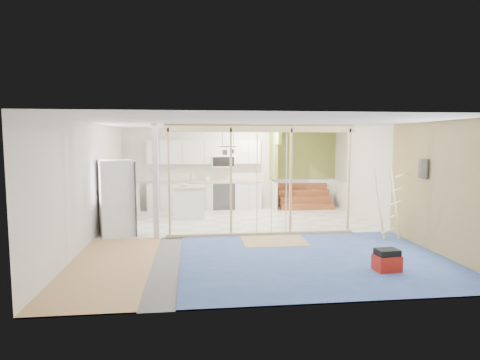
{
  "coord_description": "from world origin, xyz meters",
  "views": [
    {
      "loc": [
        -1.24,
        -9.09,
        2.23
      ],
      "look_at": [
        -0.12,
        0.6,
        1.26
      ],
      "focal_mm": 30.0,
      "sensor_mm": 36.0,
      "label": 1
    }
  ],
  "objects": [
    {
      "name": "ceiling_light",
      "position": [
        1.4,
        3.0,
        2.54
      ],
      "size": [
        0.32,
        0.32,
        0.08
      ],
      "primitive_type": "cylinder",
      "color": "#FFEABF",
      "rests_on": "room"
    },
    {
      "name": "bowl",
      "position": [
        -1.5,
        2.36,
        0.96
      ],
      "size": [
        0.32,
        0.32,
        0.06
      ],
      "primitive_type": "imported",
      "rotation": [
        0.0,
        0.0,
        0.39
      ],
      "color": "white",
      "rests_on": "island"
    },
    {
      "name": "floor_overlays",
      "position": [
        0.07,
        0.06,
        0.01
      ],
      "size": [
        7.0,
        8.0,
        0.03
      ],
      "color": "silver",
      "rests_on": "room"
    },
    {
      "name": "soap_bottle_b",
      "position": [
        -0.81,
        3.63,
        1.03
      ],
      "size": [
        0.1,
        0.1,
        0.19
      ],
      "primitive_type": "imported",
      "rotation": [
        0.0,
        0.0,
        0.17
      ],
      "color": "white",
      "rests_on": "base_cabinets"
    },
    {
      "name": "soap_bottle_a",
      "position": [
        -1.31,
        3.68,
        1.06
      ],
      "size": [
        0.13,
        0.13,
        0.26
      ],
      "primitive_type": "imported",
      "rotation": [
        0.0,
        0.0,
        -0.34
      ],
      "color": "#ABAFBE",
      "rests_on": "base_cabinets"
    },
    {
      "name": "toolbox",
      "position": [
        2.0,
        -2.8,
        0.19
      ],
      "size": [
        0.44,
        0.35,
        0.39
      ],
      "rotation": [
        0.0,
        0.0,
        0.09
      ],
      "color": "#AE1B10",
      "rests_on": "room"
    },
    {
      "name": "island",
      "position": [
        -1.4,
        2.38,
        0.46
      ],
      "size": [
        1.0,
        1.0,
        0.93
      ],
      "rotation": [
        0.0,
        0.0,
        0.05
      ],
      "color": "silver",
      "rests_on": "room"
    },
    {
      "name": "upper_cabinets",
      "position": [
        -0.84,
        3.82,
        1.82
      ],
      "size": [
        3.6,
        0.41,
        0.85
      ],
      "color": "silver",
      "rests_on": "room"
    },
    {
      "name": "base_cabinets",
      "position": [
        -1.61,
        3.36,
        0.47
      ],
      "size": [
        4.45,
        2.24,
        0.93
      ],
      "color": "silver",
      "rests_on": "room"
    },
    {
      "name": "pot_rack",
      "position": [
        -0.31,
        1.89,
        2.0
      ],
      "size": [
        0.52,
        0.52,
        0.72
      ],
      "color": "black",
      "rests_on": "room"
    },
    {
      "name": "ladder",
      "position": [
        3.05,
        -0.77,
        0.83
      ],
      "size": [
        0.86,
        0.16,
        1.62
      ],
      "rotation": [
        0.0,
        0.0,
        0.32
      ],
      "color": "#EFE092",
      "rests_on": "room"
    },
    {
      "name": "electrical_panel",
      "position": [
        3.43,
        -1.4,
        1.65
      ],
      "size": [
        0.04,
        0.3,
        0.4
      ],
      "primitive_type": "cube",
      "color": "#3D3D43",
      "rests_on": "room"
    },
    {
      "name": "green_partition",
      "position": [
        2.04,
        3.66,
        0.94
      ],
      "size": [
        2.25,
        1.51,
        2.6
      ],
      "color": "olive",
      "rests_on": "room"
    },
    {
      "name": "stud_frame",
      "position": [
        -0.27,
        -0.0,
        1.61
      ],
      "size": [
        4.66,
        0.14,
        2.6
      ],
      "color": "beige",
      "rests_on": "room"
    },
    {
      "name": "room",
      "position": [
        0.0,
        0.0,
        1.3
      ],
      "size": [
        7.01,
        8.01,
        2.61
      ],
      "color": "slate",
      "rests_on": "ground"
    },
    {
      "name": "fridge",
      "position": [
        -3.03,
        0.45,
        0.89
      ],
      "size": [
        0.97,
        0.94,
        1.77
      ],
      "rotation": [
        0.0,
        0.0,
        0.32
      ],
      "color": "white",
      "rests_on": "room"
    },
    {
      "name": "sheathing_panel",
      "position": [
        3.48,
        -2.0,
        1.3
      ],
      "size": [
        0.02,
        4.0,
        2.6
      ],
      "primitive_type": "cube",
      "color": "tan",
      "rests_on": "room"
    }
  ]
}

